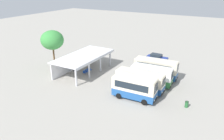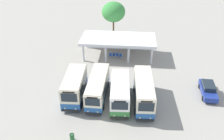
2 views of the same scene
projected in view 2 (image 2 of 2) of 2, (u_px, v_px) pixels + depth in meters
name	position (u px, v px, depth m)	size (l,w,h in m)	color
ground_plane	(104.00, 111.00, 29.82)	(180.00, 180.00, 0.00)	#A39E93
city_bus_nearest_orange	(75.00, 86.00, 31.12)	(2.66, 6.63, 3.46)	black
city_bus_second_in_row	(98.00, 87.00, 31.31)	(2.35, 7.96, 3.11)	black
city_bus_middle_cream	(120.00, 92.00, 30.31)	(2.70, 7.09, 3.14)	black
city_bus_fourth_amber	(144.00, 91.00, 30.24)	(2.56, 7.88, 3.43)	black
parked_car_flank	(208.00, 89.00, 32.32)	(2.01, 4.62, 1.62)	black
terminal_canopy	(118.00, 40.00, 41.68)	(12.63, 6.06, 3.40)	silver
waiting_chair_end_by_column	(110.00, 55.00, 41.61)	(0.45, 0.45, 0.86)	slate
waiting_chair_second_from_end	(114.00, 55.00, 41.57)	(0.45, 0.45, 0.86)	slate
waiting_chair_middle_seat	(117.00, 55.00, 41.53)	(0.45, 0.45, 0.86)	slate
waiting_chair_fourth_seat	(121.00, 56.00, 41.35)	(0.45, 0.45, 0.86)	slate
roadside_tree_behind_canopy	(114.00, 12.00, 45.02)	(4.42, 4.42, 7.75)	brown
litter_bin_apron	(72.00, 137.00, 25.48)	(0.49, 0.49, 0.90)	#266633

